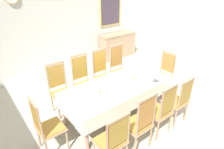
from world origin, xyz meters
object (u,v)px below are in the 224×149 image
(spoon_primary, at_px, (143,87))
(chair_head_east, at_px, (164,73))
(chair_south_b, at_px, (140,122))
(chair_north_c, at_px, (103,73))
(bowl_near_left, at_px, (140,88))
(chair_north_b, at_px, (83,80))
(bowl_far_left, at_px, (129,93))
(sideboard, at_px, (118,45))
(chair_north_d, at_px, (119,67))
(candlestick_east, at_px, (134,72))
(soup_tureen, at_px, (119,80))
(chair_south_a, at_px, (113,140))
(spoon_secondary, at_px, (159,80))
(chair_south_d, at_px, (178,100))
(chair_north_a, at_px, (60,89))
(chair_south_c, at_px, (161,109))
(dining_table, at_px, (118,88))
(chair_head_west, at_px, (46,126))
(bowl_far_right, at_px, (114,100))
(candlestick_west, at_px, (100,87))
(framed_painting, at_px, (110,11))
(bowl_near_right, at_px, (156,81))

(spoon_primary, bearing_deg, chair_head_east, 18.33)
(chair_south_b, bearing_deg, chair_north_c, 72.88)
(bowl_near_left, bearing_deg, spoon_primary, 13.38)
(chair_north_b, xyz_separation_m, chair_head_east, (1.83, -0.92, -0.03))
(bowl_far_left, height_order, sideboard, sideboard)
(chair_north_d, xyz_separation_m, candlestick_east, (-0.37, -0.92, 0.32))
(chair_north_d, height_order, soup_tureen, chair_north_d)
(chair_north_d, bearing_deg, chair_south_a, 47.33)
(chair_north_b, height_order, spoon_secondary, chair_north_b)
(spoon_primary, bearing_deg, chair_south_a, -154.36)
(chair_south_d, bearing_deg, spoon_primary, 130.88)
(bowl_near_left, distance_m, spoon_primary, 0.12)
(chair_south_a, relative_size, chair_south_d, 1.00)
(chair_south_a, bearing_deg, chair_north_a, 90.00)
(chair_north_b, height_order, candlestick_east, chair_north_b)
(chair_head_east, height_order, soup_tureen, chair_head_east)
(chair_north_a, bearing_deg, soup_tureen, 134.43)
(chair_south_b, relative_size, chair_south_c, 1.03)
(dining_table, relative_size, sideboard, 1.58)
(chair_head_west, height_order, spoon_primary, chair_head_west)
(chair_north_a, distance_m, chair_head_east, 2.58)
(bowl_near_left, xyz_separation_m, bowl_far_right, (-0.66, 0.00, 0.00))
(chair_south_a, height_order, bowl_far_right, chair_south_a)
(bowl_near_left, xyz_separation_m, spoon_secondary, (0.60, 0.01, -0.02))
(chair_north_a, relative_size, soup_tureen, 4.39)
(candlestick_west, relative_size, framed_painting, 0.31)
(chair_south_d, bearing_deg, sideboard, 68.21)
(bowl_near_left, xyz_separation_m, bowl_far_left, (-0.28, 0.02, -0.00))
(dining_table, relative_size, spoon_secondary, 13.07)
(chair_north_b, distance_m, bowl_near_right, 1.67)
(dining_table, bearing_deg, sideboard, 49.81)
(bowl_far_right, bearing_deg, chair_north_d, 46.42)
(chair_north_a, height_order, chair_head_east, chair_north_a)
(chair_south_c, distance_m, spoon_secondary, 0.80)
(bowl_near_right, bearing_deg, chair_north_a, 139.89)
(chair_north_a, distance_m, chair_south_c, 2.16)
(chair_north_b, bearing_deg, spoon_primary, 116.31)
(framed_painting, bearing_deg, chair_south_d, -108.37)
(dining_table, bearing_deg, spoon_secondary, -24.47)
(chair_south_c, distance_m, framed_painting, 4.39)
(candlestick_east, bearing_deg, sideboard, 55.93)
(bowl_far_right, bearing_deg, bowl_far_left, 2.03)
(sideboard, bearing_deg, chair_south_b, 54.68)
(chair_south_d, xyz_separation_m, framed_painting, (1.27, 3.83, 1.15))
(candlestick_west, height_order, candlestick_east, candlestick_east)
(chair_north_d, bearing_deg, chair_head_west, 21.28)
(spoon_primary, bearing_deg, chair_south_c, -95.75)
(chair_south_c, height_order, bowl_far_left, chair_south_c)
(candlestick_east, bearing_deg, chair_south_d, -67.75)
(chair_north_c, xyz_separation_m, chair_north_d, (0.54, 0.00, 0.00))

